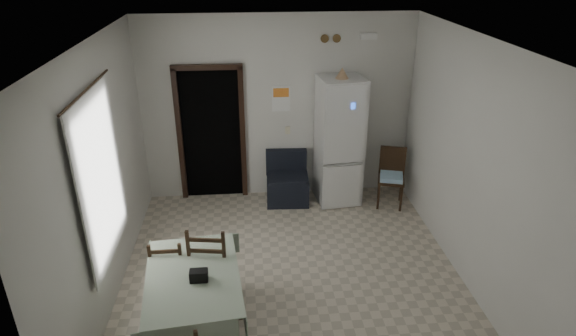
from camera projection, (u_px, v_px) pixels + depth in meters
The scene contains 24 objects.
ground at pixel (292, 274), 6.07m from camera, with size 4.50×4.50×0.00m, color #BDB09A.
ceiling at pixel (292, 41), 4.84m from camera, with size 4.20×4.50×0.02m, color white, non-canonical shape.
wall_back at pixel (278, 109), 7.48m from camera, with size 4.20×0.02×2.90m, color silver, non-canonical shape.
wall_front at pixel (323, 305), 3.42m from camera, with size 4.20×0.02×2.90m, color silver, non-canonical shape.
wall_left at pixel (102, 178), 5.28m from camera, with size 0.02×4.50×2.90m, color silver, non-canonical shape.
wall_right at pixel (470, 164), 5.62m from camera, with size 0.02×4.50×2.90m, color silver, non-canonical shape.
doorway at pixel (212, 130), 7.75m from camera, with size 1.06×0.52×2.22m.
window_recess at pixel (91, 178), 5.05m from camera, with size 0.10×1.20×1.60m, color silver.
curtain at pixel (101, 177), 5.06m from camera, with size 0.02×1.45×1.85m, color silver.
curtain_rod at pixel (86, 90), 4.66m from camera, with size 0.02×0.02×1.60m, color black.
calendar at pixel (281, 99), 7.41m from camera, with size 0.28×0.02×0.40m, color white.
calendar_image at pixel (281, 93), 7.36m from camera, with size 0.24×0.01×0.14m, color orange.
light_switch at pixel (288, 130), 7.63m from camera, with size 0.08×0.02×0.12m, color beige.
vent_left at pixel (325, 39), 7.08m from camera, with size 0.12×0.12×0.03m, color brown.
vent_right at pixel (337, 38), 7.09m from camera, with size 0.12×0.12×0.03m, color brown.
emergency_light at pixel (369, 36), 7.09m from camera, with size 0.25×0.07×0.09m, color white.
fridge at pixel (339, 141), 7.46m from camera, with size 0.65×0.65×2.01m, color silver, non-canonical shape.
tan_cone at pixel (342, 73), 6.95m from camera, with size 0.19×0.19×0.16m, color tan.
navy_seat at pixel (288, 178), 7.65m from camera, with size 0.66×0.64×0.80m, color black, non-canonical shape.
corner_chair at pixel (391, 179), 7.50m from camera, with size 0.40×0.40×0.93m, color black, non-canonical shape.
dining_table at pixel (195, 304), 5.02m from camera, with size 0.93×1.42×0.74m, color #97A890, non-canonical shape.
black_bag at pixel (199, 276), 4.77m from camera, with size 0.18×0.11×0.12m, color black.
dining_chair_far_left at pixel (170, 269), 5.45m from camera, with size 0.37×0.37×0.87m, color black, non-canonical shape.
dining_chair_far_right at pixel (212, 262), 5.43m from camera, with size 0.45×0.45×1.05m, color black, non-canonical shape.
Camera 1 is at (-0.49, -4.91, 3.78)m, focal length 30.00 mm.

